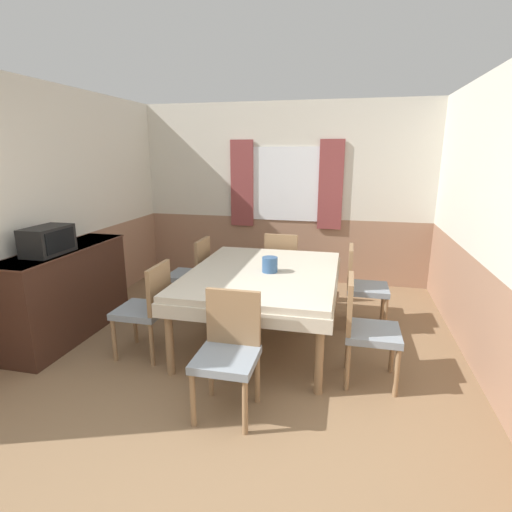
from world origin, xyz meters
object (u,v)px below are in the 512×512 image
object	(u,v)px
chair_right_far	(362,284)
chair_right_near	(365,326)
chair_left_near	(147,306)
vase	(270,265)
chair_left_far	(193,272)
dining_table	(263,280)
chair_head_near	(229,348)
chair_head_window	(282,263)
sideboard	(67,292)
tv	(48,241)

from	to	relation	value
chair_right_far	chair_right_near	world-z (taller)	same
chair_left_near	vase	bearing A→B (deg)	-62.61
chair_right_far	chair_left_far	world-z (taller)	same
dining_table	vase	bearing A→B (deg)	-15.22
dining_table	vase	xyz separation A→B (m)	(0.07, -0.02, 0.17)
chair_head_near	vase	world-z (taller)	chair_head_near
dining_table	chair_left_far	size ratio (longest dim) A/B	2.09
chair_head_window	sideboard	bearing A→B (deg)	-141.99
chair_right_near	chair_head_near	xyz separation A→B (m)	(-0.99, -0.63, 0.00)
chair_head_window	vase	world-z (taller)	chair_head_window
chair_left_far	sideboard	size ratio (longest dim) A/B	0.58
chair_head_window	tv	xyz separation A→B (m)	(-1.97, -1.79, 0.59)
chair_head_near	sideboard	xyz separation A→B (m)	(-2.01, 0.83, -0.01)
dining_table	chair_right_near	size ratio (longest dim) A/B	2.09
chair_right_near	chair_right_far	bearing A→B (deg)	-180.00
dining_table	sideboard	xyz separation A→B (m)	(-2.01, -0.37, -0.16)
dining_table	chair_right_far	distance (m)	1.15
chair_head_window	chair_head_near	xyz separation A→B (m)	(0.00, -2.40, 0.00)
chair_head_window	chair_left_far	world-z (taller)	same
chair_right_far	chair_left_far	size ratio (longest dim) A/B	1.00
chair_head_near	vase	size ratio (longest dim) A/B	5.87
sideboard	vase	distance (m)	2.14
tv	vase	bearing A→B (deg)	15.61
chair_left_near	sideboard	bearing A→B (deg)	78.90
chair_head_near	tv	bearing A→B (deg)	-17.19
chair_head_near	sideboard	bearing A→B (deg)	-22.45
chair_right_near	chair_head_near	size ratio (longest dim) A/B	1.00
dining_table	chair_right_far	bearing A→B (deg)	29.97
chair_right_far	vase	xyz separation A→B (m)	(-0.92, -0.59, 0.32)
chair_right_near	vase	xyz separation A→B (m)	(-0.92, 0.55, 0.32)
chair_head_near	chair_left_far	bearing A→B (deg)	-60.81
chair_head_near	dining_table	bearing A→B (deg)	-90.00
dining_table	tv	size ratio (longest dim) A/B	4.07
tv	chair_right_far	bearing A→B (deg)	21.42
dining_table	chair_left_near	xyz separation A→B (m)	(-0.99, -0.57, -0.15)
chair_left_far	chair_head_near	distance (m)	2.03
chair_left_near	chair_right_near	bearing A→B (deg)	-90.00
sideboard	chair_left_near	bearing A→B (deg)	-11.10
dining_table	chair_left_near	distance (m)	1.15
chair_head_window	chair_left_far	xyz separation A→B (m)	(-0.99, -0.63, 0.00)
sideboard	chair_left_far	bearing A→B (deg)	42.66
chair_head_near	tv	xyz separation A→B (m)	(-1.97, 0.61, 0.59)
sideboard	dining_table	bearing A→B (deg)	10.44
chair_left_far	chair_left_near	size ratio (longest dim) A/B	1.00
chair_right_far	vase	bearing A→B (deg)	-57.20
dining_table	sideboard	world-z (taller)	sideboard
chair_right_near	chair_left_near	size ratio (longest dim) A/B	1.00
chair_head_window	chair_head_near	size ratio (longest dim) A/B	1.00
chair_right_near	dining_table	bearing A→B (deg)	-119.97
chair_head_window	tv	size ratio (longest dim) A/B	1.94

